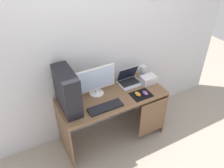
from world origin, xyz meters
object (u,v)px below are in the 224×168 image
pc_tower (67,91)px  laptop (129,80)px  mouse_left (138,94)px  mouse_right (145,93)px  monitor (96,81)px  projector (148,80)px  keyboard (105,107)px  speaker (143,71)px

pc_tower → laptop: bearing=7.1°
mouse_left → laptop: bearing=80.5°
pc_tower → mouse_right: pc_tower is taller
monitor → laptop: monitor is taller
mouse_left → monitor: bearing=147.9°
monitor → mouse_left: size_ratio=5.16×
projector → keyboard: (-0.74, -0.18, -0.04)m
monitor → keyboard: bearing=-94.8°
laptop → mouse_left: laptop is taller
speaker → monitor: bearing=-176.2°
laptop → mouse_right: size_ratio=3.14×
laptop → speaker: (0.24, 0.03, 0.04)m
pc_tower → speaker: size_ratio=2.88×
projector → mouse_left: bearing=-148.9°
speaker → mouse_left: 0.44m
mouse_left → mouse_right: (0.09, -0.03, 0.00)m
monitor → mouse_right: size_ratio=5.16×
speaker → mouse_right: (-0.20, -0.35, -0.07)m
monitor → mouse_left: bearing=-32.1°
speaker → keyboard: speaker is taller
pc_tower → projector: bearing=-1.0°
speaker → mouse_right: 0.41m
mouse_left → speaker: bearing=48.0°
speaker → laptop: bearing=-172.6°
monitor → speaker: monitor is taller
laptop → mouse_right: 0.32m
laptop → mouse_right: (0.05, -0.32, -0.02)m
pc_tower → mouse_right: (0.93, -0.21, -0.23)m
pc_tower → projector: 1.13m
pc_tower → monitor: size_ratio=1.01×
pc_tower → speaker: 1.15m
monitor → projector: (0.71, -0.11, -0.14)m
pc_tower → speaker: pc_tower is taller
projector → mouse_right: bearing=-133.2°
monitor → laptop: 0.51m
pc_tower → projector: pc_tower is taller
pc_tower → monitor: pc_tower is taller
projector → speaker: bearing=82.9°
projector → keyboard: size_ratio=0.48×
mouse_left → mouse_right: 0.10m
laptop → projector: bearing=-29.9°
mouse_right → projector: bearing=46.8°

